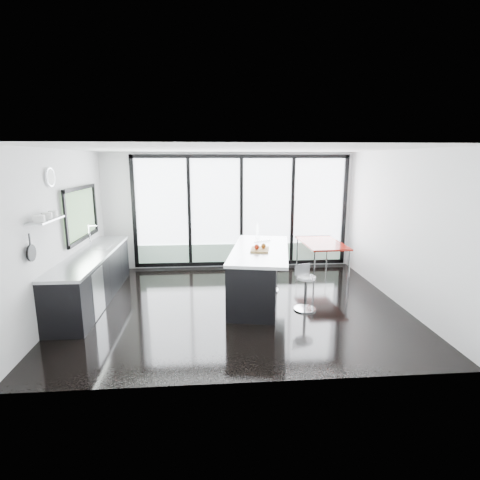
{
  "coord_description": "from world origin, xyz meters",
  "views": [
    {
      "loc": [
        -0.43,
        -6.51,
        2.63
      ],
      "look_at": [
        0.1,
        0.3,
        1.15
      ],
      "focal_mm": 28.0,
      "sensor_mm": 36.0,
      "label": 1
    }
  ],
  "objects": [
    {
      "name": "floor",
      "position": [
        0.0,
        0.0,
        0.0
      ],
      "size": [
        6.0,
        5.0,
        0.0
      ],
      "primitive_type": "cube",
      "color": "black",
      "rests_on": "ground"
    },
    {
      "name": "ceiling",
      "position": [
        0.0,
        0.0,
        2.8
      ],
      "size": [
        6.0,
        5.0,
        0.0
      ],
      "primitive_type": "cube",
      "color": "white",
      "rests_on": "wall_back"
    },
    {
      "name": "wall_back",
      "position": [
        0.27,
        2.47,
        1.27
      ],
      "size": [
        6.0,
        0.09,
        2.8
      ],
      "color": "silver",
      "rests_on": "ground"
    },
    {
      "name": "wall_front",
      "position": [
        0.0,
        -2.5,
        1.4
      ],
      "size": [
        6.0,
        0.0,
        2.8
      ],
      "primitive_type": "cube",
      "color": "silver",
      "rests_on": "ground"
    },
    {
      "name": "wall_left",
      "position": [
        -2.97,
        0.27,
        1.56
      ],
      "size": [
        0.26,
        5.0,
        2.8
      ],
      "color": "silver",
      "rests_on": "ground"
    },
    {
      "name": "wall_right",
      "position": [
        3.0,
        0.0,
        1.4
      ],
      "size": [
        0.0,
        5.0,
        2.8
      ],
      "primitive_type": "cube",
      "color": "silver",
      "rests_on": "ground"
    },
    {
      "name": "counter_cabinets",
      "position": [
        -2.67,
        0.4,
        0.46
      ],
      "size": [
        0.69,
        3.24,
        1.36
      ],
      "color": "black",
      "rests_on": "floor"
    },
    {
      "name": "island",
      "position": [
        0.4,
        0.27,
        0.5
      ],
      "size": [
        1.46,
        2.58,
        1.29
      ],
      "color": "black",
      "rests_on": "floor"
    },
    {
      "name": "bar_stool_near",
      "position": [
        1.21,
        -0.37,
        0.31
      ],
      "size": [
        0.5,
        0.5,
        0.63
      ],
      "primitive_type": "cylinder",
      "rotation": [
        0.0,
        0.0,
        0.32
      ],
      "color": "silver",
      "rests_on": "floor"
    },
    {
      "name": "bar_stool_far",
      "position": [
        0.67,
        0.67,
        0.39
      ],
      "size": [
        0.65,
        0.65,
        0.78
      ],
      "primitive_type": "cylinder",
      "rotation": [
        0.0,
        0.0,
        0.42
      ],
      "color": "silver",
      "rests_on": "floor"
    },
    {
      "name": "red_table",
      "position": [
        2.05,
        1.55,
        0.4
      ],
      "size": [
        0.9,
        1.52,
        0.8
      ],
      "primitive_type": "cube",
      "rotation": [
        0.0,
        0.0,
        0.03
      ],
      "color": "maroon",
      "rests_on": "floor"
    }
  ]
}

